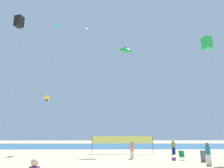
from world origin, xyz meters
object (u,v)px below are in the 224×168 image
at_px(beachgoer_teal_shirt, 208,153).
at_px(volleyball_net, 122,141).
at_px(kite_pink_diamond, 86,33).
at_px(kite_green_inflatable, 125,51).
at_px(beachgoer_coral_shirt, 132,150).
at_px(kite_black_box, 19,22).
at_px(kite_yellow_tube, 47,98).
at_px(trash_barrel, 204,156).
at_px(beach_handbag, 174,159).
at_px(kite_cyan_diamond, 57,28).
at_px(folding_beach_chair, 182,155).
at_px(kite_green_box, 207,43).
at_px(beachgoer_olive_shirt, 173,146).

relative_size(beachgoer_teal_shirt, volleyball_net, 0.23).
relative_size(kite_pink_diamond, kite_green_inflatable, 1.10).
bearing_deg(beachgoer_coral_shirt, kite_black_box, -144.80).
relative_size(kite_green_inflatable, kite_yellow_tube, 2.14).
relative_size(trash_barrel, kite_green_inflatable, 0.06).
bearing_deg(beachgoer_coral_shirt, kite_yellow_tube, -162.10).
distance_m(beach_handbag, kite_cyan_diamond, 28.37).
bearing_deg(folding_beach_chair, kite_green_inflatable, 97.90).
xyz_separation_m(volleyball_net, kite_cyan_diamond, (-10.90, 5.74, 18.89)).
distance_m(beach_handbag, kite_yellow_tube, 18.43).
distance_m(beachgoer_teal_shirt, folding_beach_chair, 3.27).
bearing_deg(kite_green_inflatable, trash_barrel, -62.33).
distance_m(beachgoer_teal_shirt, kite_cyan_diamond, 30.31).
xyz_separation_m(kite_black_box, kite_yellow_tube, (3.62, 3.09, -10.06)).
relative_size(volleyball_net, beach_handbag, 21.26).
height_order(folding_beach_chair, kite_pink_diamond, kite_pink_diamond).
bearing_deg(kite_yellow_tube, volleyball_net, -7.22).
bearing_deg(kite_green_box, beach_handbag, -149.16).
bearing_deg(beachgoer_teal_shirt, kite_cyan_diamond, -149.72).
height_order(beachgoer_teal_shirt, folding_beach_chair, beachgoer_teal_shirt).
bearing_deg(beachgoer_olive_shirt, kite_black_box, 178.16).
bearing_deg(kite_yellow_tube, beach_handbag, -27.64).
relative_size(kite_green_inflatable, kite_green_box, 1.11).
xyz_separation_m(folding_beach_chair, kite_green_inflatable, (-4.48, 10.71, 15.34)).
relative_size(volleyball_net, kite_yellow_tube, 1.02).
xyz_separation_m(kite_green_inflatable, kite_black_box, (-15.03, -6.10, 1.63)).
height_order(beachgoer_teal_shirt, beachgoer_olive_shirt, beachgoer_teal_shirt).
relative_size(beachgoer_olive_shirt, kite_cyan_diamond, 0.08).
relative_size(kite_cyan_diamond, kite_yellow_tube, 2.77).
distance_m(beachgoer_teal_shirt, kite_green_inflatable, 20.99).
height_order(kite_pink_diamond, kite_yellow_tube, kite_pink_diamond).
distance_m(kite_green_inflatable, kite_cyan_diamond, 12.83).
distance_m(kite_black_box, kite_yellow_tube, 11.13).
distance_m(kite_green_inflatable, kite_yellow_tube, 14.50).
height_order(volleyball_net, kite_pink_diamond, kite_pink_diamond).
xyz_separation_m(beachgoer_coral_shirt, beach_handbag, (3.90, -1.32, -0.76)).
bearing_deg(folding_beach_chair, volleyball_net, 115.60).
bearing_deg(kite_pink_diamond, beachgoer_coral_shirt, -46.91).
relative_size(beachgoer_coral_shirt, kite_cyan_diamond, 0.08).
bearing_deg(kite_yellow_tube, beachgoer_olive_shirt, -6.48).
distance_m(trash_barrel, kite_cyan_diamond, 29.98).
height_order(trash_barrel, kite_green_box, kite_green_box).
bearing_deg(volleyball_net, kite_pink_diamond, 169.08).
distance_m(beach_handbag, kite_pink_diamond, 21.00).
distance_m(beach_handbag, kite_green_box, 15.75).
relative_size(beachgoer_coral_shirt, kite_pink_diamond, 0.09).
bearing_deg(beachgoer_coral_shirt, kite_pink_diamond, -178.53).
bearing_deg(beach_handbag, volleyball_net, 124.88).
bearing_deg(trash_barrel, kite_yellow_tube, 153.52).
height_order(kite_green_box, kite_yellow_tube, kite_green_box).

